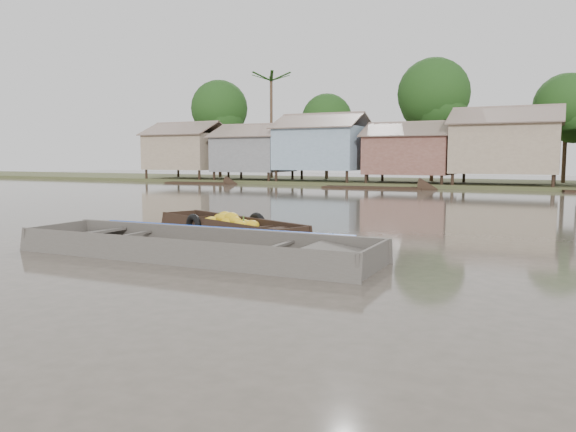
% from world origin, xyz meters
% --- Properties ---
extents(ground, '(120.00, 120.00, 0.00)m').
position_xyz_m(ground, '(0.00, 0.00, 0.00)').
color(ground, '#494338').
rests_on(ground, ground).
extents(riverbank, '(120.00, 12.47, 10.22)m').
position_xyz_m(riverbank, '(3.03, 31.86, 3.07)').
color(riverbank, '#384723').
rests_on(riverbank, ground).
extents(banana_boat, '(5.56, 3.44, 0.79)m').
position_xyz_m(banana_boat, '(-2.34, 2.95, 0.15)').
color(banana_boat, black).
rests_on(banana_boat, ground).
extents(viewer_boat, '(7.88, 2.17, 0.63)m').
position_xyz_m(viewer_boat, '(-0.86, -0.67, 0.07)').
color(viewer_boat, '#47423C').
rests_on(viewer_boat, ground).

